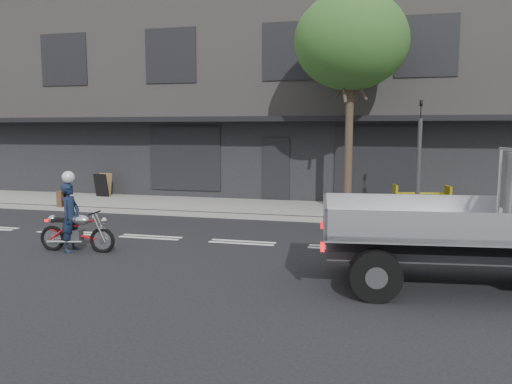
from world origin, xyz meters
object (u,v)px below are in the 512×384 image
Objects in this scene: street_tree at (351,42)px; rider at (70,217)px; construction_barrier at (422,200)px; sandwich_board at (101,185)px; traffic_light_pole at (419,167)px; motorcycle at (77,231)px.

rider is (-5.68, -5.93, -4.51)m from street_tree.
street_tree is 4.12× the size of construction_barrier.
construction_barrier is 11.54m from sandwich_board.
sandwich_board is at bearing 173.38° from construction_barrier.
traffic_light_pole is at bearing -102.69° from construction_barrier.
motorcycle is 1.16× the size of rider.
rider reaches higher than sandwich_board.
sandwich_board is (-3.61, 7.21, -0.18)m from rider.
sandwich_board is (-11.47, 1.33, -0.02)m from construction_barrier.
construction_barrier is at bearing 77.31° from traffic_light_pole.
sandwich_board is at bearing 169.35° from traffic_light_pole.
street_tree is 7.65× the size of sandwich_board.
street_tree is 4.23m from traffic_light_pole.
motorcycle is at bearing -142.67° from construction_barrier.
street_tree is at bearing -3.50° from sandwich_board.
construction_barrier reaches higher than sandwich_board.
motorcycle is 0.33m from rider.
traffic_light_pole is 3.97× the size of sandwich_board.
rider is at bearing -143.20° from construction_barrier.
sandwich_board is (-3.76, 7.21, 0.12)m from motorcycle.
street_tree is at bearing 178.50° from construction_barrier.
rider is 9.81m from construction_barrier.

